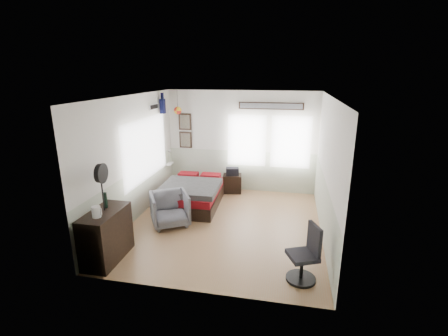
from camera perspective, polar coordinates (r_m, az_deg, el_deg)
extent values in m
cube|color=#A07C55|center=(7.06, 0.15, -9.99)|extent=(4.00, 4.50, 0.01)
cube|color=silver|center=(8.72, 3.06, 4.61)|extent=(4.00, 0.02, 2.70)
cube|color=silver|center=(4.51, -5.48, -7.04)|extent=(4.00, 0.02, 2.70)
cube|color=silver|center=(7.22, -15.61, 1.49)|extent=(0.02, 4.50, 2.70)
cube|color=silver|center=(6.50, 17.74, -0.33)|extent=(0.02, 4.50, 2.70)
cube|color=white|center=(6.33, 0.17, 12.48)|extent=(4.00, 4.50, 0.02)
cube|color=#ACB99D|center=(8.91, 2.98, -0.44)|extent=(4.00, 0.01, 1.10)
cube|color=#ACB99D|center=(7.45, -15.09, -4.47)|extent=(0.01, 4.50, 1.10)
cube|color=#ACB99D|center=(6.76, 17.08, -6.83)|extent=(0.01, 4.50, 1.10)
cube|color=silver|center=(7.65, -13.57, 3.25)|extent=(0.03, 2.20, 1.35)
cube|color=silver|center=(8.65, 4.01, 4.84)|extent=(0.95, 0.03, 1.30)
cube|color=silver|center=(8.59, 11.67, 4.44)|extent=(0.95, 0.03, 1.30)
cube|color=#332117|center=(9.04, -6.77, 4.94)|extent=(0.35, 0.03, 0.45)
cube|color=#332117|center=(8.95, -6.88, 8.08)|extent=(0.35, 0.03, 0.45)
cube|color=#7F7259|center=(9.02, -6.80, 4.92)|extent=(0.27, 0.01, 0.37)
cube|color=#7F7259|center=(8.94, -6.91, 8.06)|extent=(0.27, 0.01, 0.37)
cube|color=#332117|center=(8.47, 8.25, 10.75)|extent=(1.65, 0.03, 0.18)
cube|color=gray|center=(8.45, 8.24, 10.74)|extent=(1.58, 0.01, 0.13)
cube|color=white|center=(8.05, -12.25, 10.48)|extent=(0.02, 0.48, 0.14)
sphere|color=red|center=(8.69, -8.14, 9.98)|extent=(0.20, 0.20, 0.20)
cube|color=black|center=(8.04, -5.52, -5.48)|extent=(1.34, 1.87, 0.29)
cube|color=maroon|center=(7.95, -5.57, -3.95)|extent=(1.30, 1.83, 0.16)
cube|color=#484848|center=(7.72, -6.03, -3.44)|extent=(1.38, 1.32, 0.13)
cube|color=maroon|center=(8.65, -6.11, -1.23)|extent=(0.51, 0.33, 0.13)
cube|color=maroon|center=(8.50, -2.22, -1.48)|extent=(0.51, 0.33, 0.13)
cube|color=black|center=(6.03, -19.96, -11.09)|extent=(0.48, 1.00, 0.90)
imported|color=slate|center=(7.03, -9.50, -7.13)|extent=(1.04, 1.05, 0.71)
cube|color=black|center=(8.80, 1.46, -2.73)|extent=(0.54, 0.46, 0.49)
cylinder|color=black|center=(5.53, 13.33, -18.39)|extent=(0.47, 0.47, 0.04)
cylinder|color=black|center=(5.42, 13.47, -16.63)|extent=(0.05, 0.05, 0.36)
cube|color=black|center=(5.31, 13.63, -14.76)|extent=(0.54, 0.54, 0.07)
cube|color=black|center=(5.25, 15.63, -11.91)|extent=(0.20, 0.37, 0.47)
cylinder|color=silver|center=(5.63, -21.54, -7.18)|extent=(0.14, 0.14, 0.19)
cube|color=silver|center=(5.58, -20.82, -7.20)|extent=(0.02, 0.02, 0.11)
cylinder|color=black|center=(5.95, -20.15, -5.34)|extent=(0.07, 0.07, 0.27)
cylinder|color=black|center=(5.78, -20.58, -4.07)|extent=(0.03, 0.03, 0.63)
cylinder|color=black|center=(5.68, -20.92, -0.87)|extent=(0.08, 0.32, 0.32)
cylinder|color=black|center=(5.65, -20.55, -0.90)|extent=(0.04, 0.34, 0.34)
cube|color=black|center=(8.69, 1.48, -0.59)|extent=(0.38, 0.29, 0.20)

